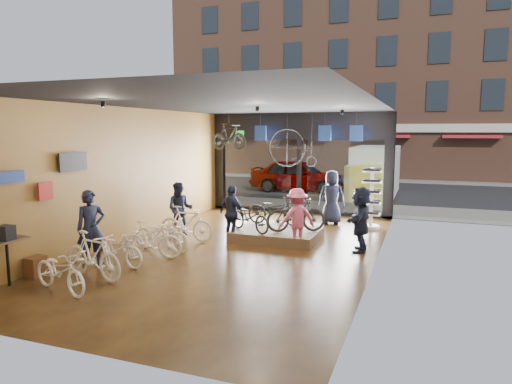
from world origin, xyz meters
The scene contains 36 objects.
ground_plane centered at (0.00, 0.00, -0.02)m, with size 7.00×12.00×0.04m, color black.
ceiling centered at (0.00, 0.00, 3.82)m, with size 7.00×12.00×0.04m, color black.
wall_left centered at (-3.52, 0.00, 1.90)m, with size 0.04×12.00×3.80m, color olive.
wall_right centered at (3.52, 0.00, 1.90)m, with size 0.04×12.00×3.80m, color beige.
wall_back centered at (0.00, -6.02, 1.90)m, with size 7.00×0.04×3.80m, color beige.
storefront centered at (0.00, 6.00, 1.90)m, with size 7.00×0.26×3.80m, color black, non-canonical shape.
exit_sign centered at (-2.40, 5.88, 3.05)m, with size 0.35×0.06×0.18m, color #198C26.
street_road centered at (0.00, 15.00, -0.01)m, with size 30.00×18.00×0.02m, color black.
sidewalk_near centered at (0.00, 7.20, 0.06)m, with size 30.00×2.40×0.12m, color slate.
sidewalk_far centered at (0.00, 19.00, 0.06)m, with size 30.00×2.00×0.12m, color slate.
opposite_building centered at (0.00, 21.50, 7.00)m, with size 26.00×5.00×14.00m, color brown.
street_car centered at (-1.67, 12.00, 0.84)m, with size 1.98×4.91×1.67m, color gray.
box_truck centered at (2.27, 11.00, 1.19)m, with size 2.01×6.04×2.38m, color silver, non-canonical shape.
floor_bike_0 centered at (-2.06, -4.17, 0.43)m, with size 0.57×1.63×0.86m, color white.
floor_bike_1 centered at (-1.99, -3.30, 0.51)m, with size 0.48×1.71×1.03m, color white.
floor_bike_2 centered at (-2.11, -2.33, 0.42)m, with size 0.56×1.61×0.84m, color white.
floor_bike_3 centered at (-1.75, -1.49, 0.47)m, with size 0.44×1.57×0.95m, color white.
floor_bike_4 centered at (-1.86, -0.81, 0.44)m, with size 0.59×1.68×0.88m, color white.
floor_bike_5 centered at (-1.81, 0.40, 0.50)m, with size 0.47×1.68×1.01m, color white.
display_platform centered at (0.58, 1.42, 0.15)m, with size 2.40×1.80×0.30m, color #493021.
display_bike_left centered at (-0.08, 0.95, 0.72)m, with size 0.55×1.59×0.84m, color black.
display_bike_mid centered at (1.17, 1.34, 0.81)m, with size 0.48×1.68×1.01m, color black.
display_bike_right centered at (0.30, 2.08, 0.75)m, with size 0.60×1.72×0.90m, color black.
customer_0 centered at (-2.66, -2.54, 0.89)m, with size 0.65×0.43×1.79m, color #161C33.
customer_1 centered at (-2.31, 0.93, 0.81)m, with size 0.78×0.61×1.61m, color #161C33.
customer_2 centered at (-0.58, 0.84, 0.81)m, with size 0.95×0.39×1.62m, color #161C33.
customer_3 centered at (1.33, 0.83, 0.80)m, with size 1.04×0.60×1.60m, color #CC4C72.
customer_4 centered at (1.61, 4.23, 0.91)m, with size 0.89×0.58×1.82m, color #161C33.
customer_5 centered at (3.00, 1.00, 0.85)m, with size 1.58×0.50×1.71m, color #161C33.
sunglasses_rack centered at (2.95, 3.94, 0.99)m, with size 0.58×0.48×1.98m, color white, non-canonical shape.
wall_merch centered at (-3.38, -3.50, 1.30)m, with size 0.40×2.40×2.60m, color navy, non-canonical shape.
penny_farthing centered at (0.21, 4.57, 2.50)m, with size 1.68×0.06×1.34m, color black, non-canonical shape.
hung_bike centered at (-2.13, 4.20, 2.93)m, with size 0.45×1.58×0.95m, color black.
jersey_left centered at (-1.29, 5.20, 3.05)m, with size 0.45×0.03×0.55m, color #1E3F99.
jersey_mid centered at (1.13, 5.20, 3.05)m, with size 0.45×0.03×0.55m, color #1E3F99.
jersey_right centered at (2.23, 5.20, 3.05)m, with size 0.45×0.03×0.55m, color #1E3F99.
Camera 1 is at (4.51, -10.89, 3.13)m, focal length 32.00 mm.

